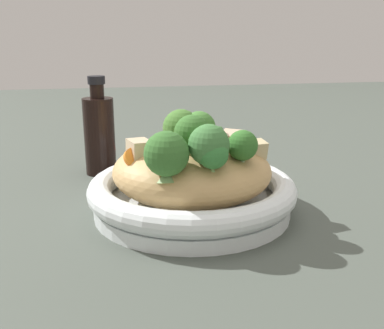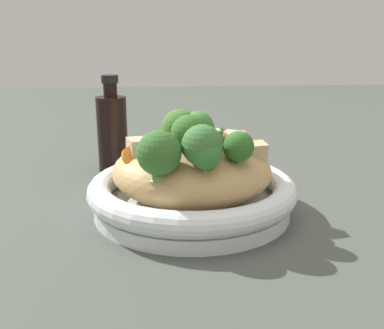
% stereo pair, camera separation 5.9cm
% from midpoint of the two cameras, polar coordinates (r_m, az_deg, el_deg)
% --- Properties ---
extents(ground_plane, '(3.00, 3.00, 0.00)m').
position_cam_midpoint_polar(ground_plane, '(0.62, -2.78, -6.01)').
color(ground_plane, '#464E46').
extents(serving_bowl, '(0.28, 0.28, 0.05)m').
position_cam_midpoint_polar(serving_bowl, '(0.61, -2.81, -3.79)').
color(serving_bowl, white).
rests_on(serving_bowl, ground_plane).
extents(noodle_heap, '(0.21, 0.21, 0.08)m').
position_cam_midpoint_polar(noodle_heap, '(0.60, -2.85, -0.77)').
color(noodle_heap, tan).
rests_on(noodle_heap, serving_bowl).
extents(broccoli_florets, '(0.12, 0.14, 0.07)m').
position_cam_midpoint_polar(broccoli_florets, '(0.53, -2.89, 2.86)').
color(broccoli_florets, '#99B26C').
rests_on(broccoli_florets, serving_bowl).
extents(carrot_coins, '(0.12, 0.17, 0.04)m').
position_cam_midpoint_polar(carrot_coins, '(0.59, -1.90, 2.52)').
color(carrot_coins, orange).
rests_on(carrot_coins, serving_bowl).
extents(zucchini_slices, '(0.07, 0.07, 0.04)m').
position_cam_midpoint_polar(zucchini_slices, '(0.58, 1.09, 2.61)').
color(zucchini_slices, beige).
rests_on(zucchini_slices, serving_bowl).
extents(chicken_chunks, '(0.05, 0.18, 0.04)m').
position_cam_midpoint_polar(chicken_chunks, '(0.58, -1.60, 2.55)').
color(chicken_chunks, '#D3B28D').
rests_on(chicken_chunks, serving_bowl).
extents(soy_sauce_bottle, '(0.05, 0.05, 0.17)m').
position_cam_midpoint_polar(soy_sauce_bottle, '(0.79, -13.74, 3.82)').
color(soy_sauce_bottle, black).
rests_on(soy_sauce_bottle, ground_plane).
extents(chopsticks_pair, '(0.10, 0.22, 0.01)m').
position_cam_midpoint_polar(chopsticks_pair, '(0.92, -3.00, 1.83)').
color(chopsticks_pair, red).
rests_on(chopsticks_pair, ground_plane).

